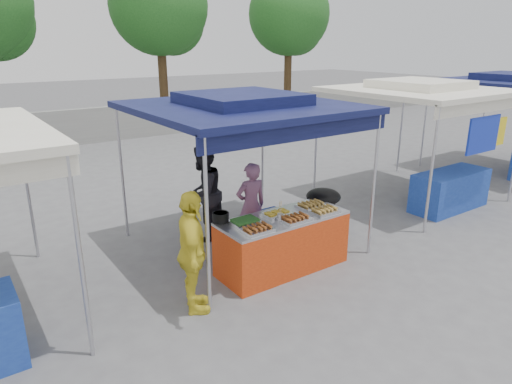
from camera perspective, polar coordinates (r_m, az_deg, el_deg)
ground_plane at (r=7.22m, az=2.78°, el=-9.17°), size 80.00×80.00×0.00m
back_wall at (r=16.75m, az=-21.13°, el=7.63°), size 40.00×0.25×1.20m
main_canopy at (r=7.26m, az=-1.71°, el=10.70°), size 3.20×3.20×2.57m
neighbor_stall_right at (r=10.31m, az=21.21°, el=7.38°), size 3.20×3.20×2.57m
tree_2 at (r=19.86m, az=-11.69°, el=21.40°), size 3.87×3.87×6.66m
tree_3 at (r=22.88m, az=4.36°, el=20.87°), size 3.77×3.76×6.46m
vendor_table at (r=6.96m, az=3.34°, el=-6.37°), size 2.00×0.80×0.85m
food_tray_fl at (r=6.25m, az=0.12°, el=-4.71°), size 0.42×0.30×0.07m
food_tray_fm at (r=6.63m, az=4.91°, el=-3.38°), size 0.42×0.30×0.07m
food_tray_fr at (r=7.00m, az=8.54°, el=-2.36°), size 0.42×0.30×0.07m
food_tray_bl at (r=6.52m, az=-1.37°, el=-3.71°), size 0.42×0.30×0.07m
food_tray_bm at (r=6.82m, az=2.63°, el=-2.71°), size 0.42×0.30×0.07m
food_tray_br at (r=7.20m, az=6.86°, el=-1.69°), size 0.42×0.30×0.07m
cooking_pot at (r=6.60m, az=-4.44°, el=-3.16°), size 0.24×0.24×0.14m
skewer_cup at (r=6.65m, az=3.01°, el=-3.13°), size 0.08×0.08×0.10m
wok_burner at (r=7.86m, az=8.34°, el=-2.38°), size 0.58×0.58×0.98m
crate_left at (r=7.37m, az=-1.81°, el=-7.38°), size 0.45×0.32×0.27m
crate_right at (r=7.78m, az=1.55°, el=-5.72°), size 0.54×0.38×0.33m
crate_stacked at (r=7.66m, az=1.57°, el=-3.57°), size 0.51×0.36×0.30m
vendor_woman at (r=7.56m, az=-0.64°, el=-1.75°), size 0.58×0.42×1.47m
helper_man at (r=7.93m, az=-6.59°, el=-0.11°), size 1.03×0.96×1.69m
customer_person at (r=5.80m, az=-7.96°, el=-7.57°), size 0.74×1.03×1.62m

